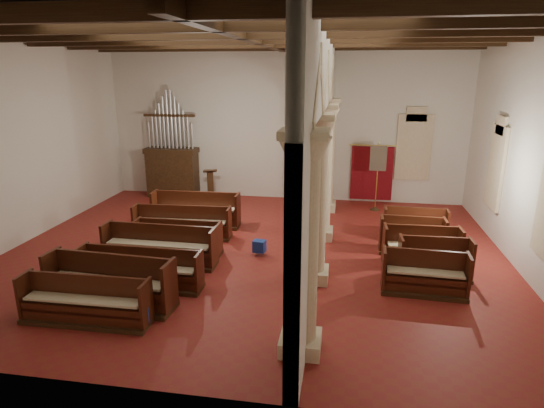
{
  "coord_description": "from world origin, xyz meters",
  "views": [
    {
      "loc": [
        2.47,
        -11.81,
        4.96
      ],
      "look_at": [
        0.45,
        0.5,
        1.32
      ],
      "focal_mm": 30.0,
      "sensor_mm": 36.0,
      "label": 1
    }
  ],
  "objects_px": {
    "pipe_organ": "(172,163)",
    "aisle_pew_0": "(424,280)",
    "nave_pew_0": "(86,308)",
    "processional_banner": "(376,188)",
    "lectern": "(210,187)"
  },
  "relations": [
    {
      "from": "lectern",
      "to": "nave_pew_0",
      "type": "distance_m",
      "value": 9.42
    },
    {
      "from": "lectern",
      "to": "processional_banner",
      "type": "xyz_separation_m",
      "value": [
        6.46,
        -0.37,
        0.29
      ]
    },
    {
      "from": "lectern",
      "to": "nave_pew_0",
      "type": "relative_size",
      "value": 0.48
    },
    {
      "from": "lectern",
      "to": "processional_banner",
      "type": "relative_size",
      "value": 0.5
    },
    {
      "from": "pipe_organ",
      "to": "aisle_pew_0",
      "type": "height_order",
      "value": "pipe_organ"
    },
    {
      "from": "pipe_organ",
      "to": "processional_banner",
      "type": "relative_size",
      "value": 1.69
    },
    {
      "from": "pipe_organ",
      "to": "aisle_pew_0",
      "type": "bearing_deg",
      "value": -39.34
    },
    {
      "from": "pipe_organ",
      "to": "aisle_pew_0",
      "type": "distance_m",
      "value": 11.54
    },
    {
      "from": "pipe_organ",
      "to": "aisle_pew_0",
      "type": "relative_size",
      "value": 2.26
    },
    {
      "from": "nave_pew_0",
      "to": "processional_banner",
      "type": "bearing_deg",
      "value": 54.73
    },
    {
      "from": "lectern",
      "to": "aisle_pew_0",
      "type": "height_order",
      "value": "lectern"
    },
    {
      "from": "aisle_pew_0",
      "to": "lectern",
      "type": "bearing_deg",
      "value": 138.63
    },
    {
      "from": "nave_pew_0",
      "to": "lectern",
      "type": "bearing_deg",
      "value": 90.62
    },
    {
      "from": "processional_banner",
      "to": "aisle_pew_0",
      "type": "height_order",
      "value": "processional_banner"
    },
    {
      "from": "aisle_pew_0",
      "to": "nave_pew_0",
      "type": "bearing_deg",
      "value": -158.17
    }
  ]
}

